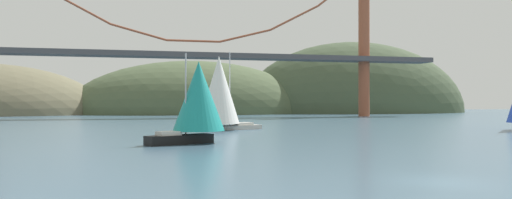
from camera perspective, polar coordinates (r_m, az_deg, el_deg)
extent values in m
plane|color=#426075|center=(25.48, 20.23, -8.87)|extent=(360.00, 360.00, 0.00)
ellipsoid|color=#425138|center=(172.61, 11.32, -1.46)|extent=(79.52, 44.00, 47.80)
ellipsoid|color=#4C5B3D|center=(157.01, -7.12, -1.59)|extent=(77.13, 44.00, 32.83)
cylinder|color=brown|center=(130.13, 12.27, 6.33)|extent=(2.80, 2.80, 37.20)
cube|color=#47474C|center=(117.14, -7.15, 5.02)|extent=(122.64, 6.00, 1.20)
cylinder|color=brown|center=(118.05, -19.34, 9.81)|extent=(12.61, 0.50, 6.89)
cylinder|color=brown|center=(116.85, -13.24, 7.51)|extent=(12.50, 0.50, 3.71)
cylinder|color=brown|center=(117.50, -7.15, 6.67)|extent=(12.38, 0.50, 0.50)
cylinder|color=brown|center=(119.82, -1.22, 7.31)|extent=(12.50, 0.50, 3.71)
cylinder|color=brown|center=(123.87, 4.45, 9.32)|extent=(12.61, 0.50, 6.89)
cube|color=#B7B2A8|center=(67.43, -2.47, -3.21)|extent=(7.87, 4.57, 0.57)
cube|color=beige|center=(68.15, -1.49, -2.79)|extent=(2.83, 2.30, 0.36)
cylinder|color=#B2B2B7|center=(66.96, -3.02, 1.25)|extent=(0.14, 0.14, 9.91)
cone|color=white|center=(66.09, -4.26, 1.12)|extent=(7.00, 7.00, 8.97)
cube|color=black|center=(45.12, -8.74, -4.55)|extent=(6.38, 4.15, 0.83)
cube|color=beige|center=(44.51, -9.99, -3.84)|extent=(2.35, 1.98, 0.36)
cylinder|color=#B2B2B7|center=(45.31, -8.05, 0.65)|extent=(0.14, 0.14, 7.35)
cone|color=teal|center=(46.04, -6.58, 0.40)|extent=(6.33, 6.33, 6.38)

